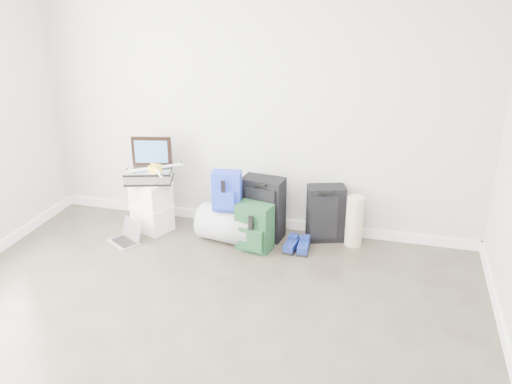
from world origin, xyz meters
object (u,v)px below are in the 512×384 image
(laptop, at_px, (127,237))
(large_suitcase, at_px, (263,208))
(duffel_bag, at_px, (228,225))
(boxes_stack, at_px, (152,205))
(carry_on, at_px, (325,214))
(briefcase, at_px, (149,175))

(laptop, bearing_deg, large_suitcase, 51.87)
(duffel_bag, height_order, large_suitcase, large_suitcase)
(duffel_bag, bearing_deg, large_suitcase, 40.61)
(boxes_stack, height_order, duffel_bag, boxes_stack)
(boxes_stack, bearing_deg, carry_on, 30.51)
(briefcase, xyz_separation_m, carry_on, (1.76, 0.23, -0.32))
(boxes_stack, distance_m, duffel_bag, 0.85)
(briefcase, xyz_separation_m, duffel_bag, (0.84, -0.05, -0.43))
(briefcase, height_order, laptop, briefcase)
(boxes_stack, relative_size, briefcase, 1.19)
(duffel_bag, distance_m, large_suitcase, 0.38)
(boxes_stack, distance_m, large_suitcase, 1.16)
(duffel_bag, xyz_separation_m, laptop, (-0.97, -0.28, -0.13))
(boxes_stack, distance_m, laptop, 0.42)
(duffel_bag, relative_size, laptop, 1.56)
(briefcase, relative_size, carry_on, 0.80)
(laptop, bearing_deg, duffel_bag, 48.35)
(carry_on, bearing_deg, duffel_bag, 178.85)
(boxes_stack, distance_m, carry_on, 1.78)
(duffel_bag, xyz_separation_m, large_suitcase, (0.31, 0.17, 0.14))
(briefcase, bearing_deg, laptop, -129.08)
(large_suitcase, bearing_deg, boxes_stack, -166.43)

